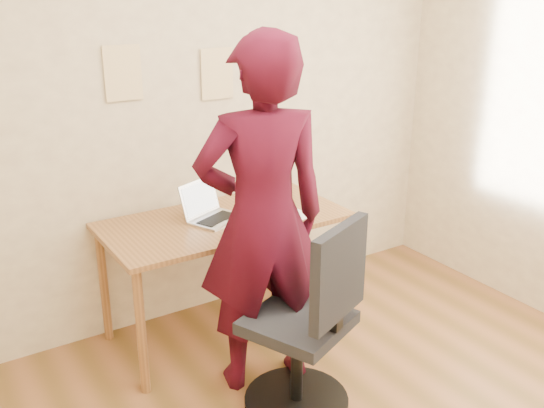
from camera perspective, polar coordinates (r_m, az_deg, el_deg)
room at (r=2.30m, az=13.48°, el=2.65°), size 3.58×3.58×2.78m
desk at (r=3.54m, az=-4.45°, el=-2.66°), size 1.40×0.70×0.74m
laptop at (r=3.49m, az=-5.85°, el=-0.64°), size 0.37×0.36×0.21m
paper_sheet at (r=3.57m, az=1.52°, el=-0.87°), size 0.22×0.29×0.00m
phone at (r=3.42m, az=-0.11°, el=-1.75°), size 0.13×0.15×0.01m
wall_note_left at (r=3.47m, az=-13.85°, el=11.87°), size 0.21×0.00×0.30m
wall_note_mid at (r=3.70m, az=-5.18°, el=12.11°), size 0.21×0.00×0.30m
wall_note_right at (r=3.86m, az=-0.45°, el=13.47°), size 0.18×0.00×0.24m
office_chair at (r=2.98m, az=3.52°, el=-11.98°), size 0.59×0.60×1.02m
person at (r=2.98m, az=-0.92°, el=-1.51°), size 0.76×0.60×1.84m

